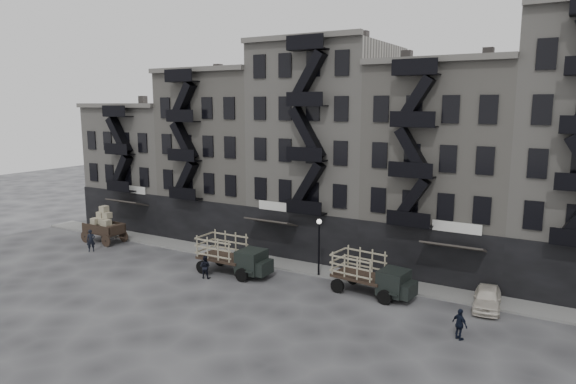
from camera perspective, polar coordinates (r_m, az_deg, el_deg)
The scene contains 15 objects.
ground at distance 36.94m, azimuth -2.66°, elevation -9.76°, with size 140.00×140.00×0.00m, color #38383A.
sidewalk at distance 39.94m, azimuth 0.30°, elevation -8.12°, with size 55.00×2.50×0.15m, color slate.
building_west at distance 55.53m, azimuth -14.60°, elevation 2.89°, with size 10.00×11.35×13.20m.
building_midwest at distance 48.84m, azimuth -6.31°, elevation 4.02°, with size 10.00×11.35×16.20m.
building_center at distance 43.55m, azimuth 4.33°, elevation 4.68°, with size 10.00×11.35×18.20m.
building_mideast at distance 40.30m, azimuth 17.20°, elevation 2.43°, with size 10.00×11.35×16.20m.
lamp_post at distance 36.83m, azimuth 3.46°, elevation -5.29°, with size 0.36×0.36×4.28m.
horse at distance 50.50m, azimuth -18.93°, elevation -4.00°, with size 0.85×1.87×1.58m, color silver.
wagon at distance 49.13m, azimuth -19.89°, elevation -3.16°, with size 3.86×2.11×3.24m.
stake_truck_west at distance 37.94m, azimuth -6.20°, elevation -6.70°, with size 5.69×2.40×2.84m.
stake_truck_east at distance 34.23m, azimuth 9.20°, elevation -8.72°, with size 5.63×2.75×2.73m.
car_east at distance 34.13m, azimuth 21.26°, elevation -10.92°, with size 1.58×3.92×1.34m, color beige.
pedestrian_west at distance 46.63m, azimuth -21.05°, elevation -5.06°, with size 0.68×0.45×1.88m, color black.
pedestrian_mid at distance 37.54m, azimuth -9.21°, elevation -8.21°, with size 0.81×0.63×1.67m, color black.
policeman at distance 29.39m, azimuth 18.55°, elevation -13.77°, with size 1.00×0.42×1.71m, color black.
Camera 1 is at (19.03, -29.15, 12.33)m, focal length 32.00 mm.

